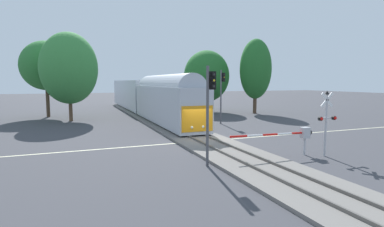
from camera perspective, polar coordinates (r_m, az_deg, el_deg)
ground_plane at (r=24.23m, az=1.96°, el=-5.24°), size 220.00×220.00×0.00m
road_centre_stripe at (r=24.23m, az=1.96°, el=-5.23°), size 44.00×0.20×0.01m
railway_track at (r=24.21m, az=1.96°, el=-5.02°), size 4.40×80.00×0.32m
commuter_train at (r=43.32m, az=-8.80°, el=3.39°), size 3.04×41.88×5.16m
crossing_gate_near at (r=20.48m, az=19.05°, el=-3.68°), size 6.03×0.40×1.80m
crossing_signal_mast at (r=20.83m, az=23.98°, el=-0.54°), size 1.36×0.44×4.17m
traffic_signal_far_side at (r=34.04m, az=5.69°, el=4.79°), size 0.53×0.38×6.01m
traffic_signal_median at (r=16.72m, az=3.40°, el=2.63°), size 0.53×0.38×5.60m
pine_left_background at (r=44.89m, az=-25.78°, el=8.10°), size 6.49×6.49×10.08m
oak_behind_train at (r=39.05m, az=-22.15°, el=7.89°), size 6.62×6.62×10.53m
oak_far_right at (r=47.33m, az=2.75°, el=7.03°), size 7.04×7.04×9.52m
maple_right_background at (r=45.86m, az=11.87°, el=8.18°), size 4.62×4.62×10.94m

